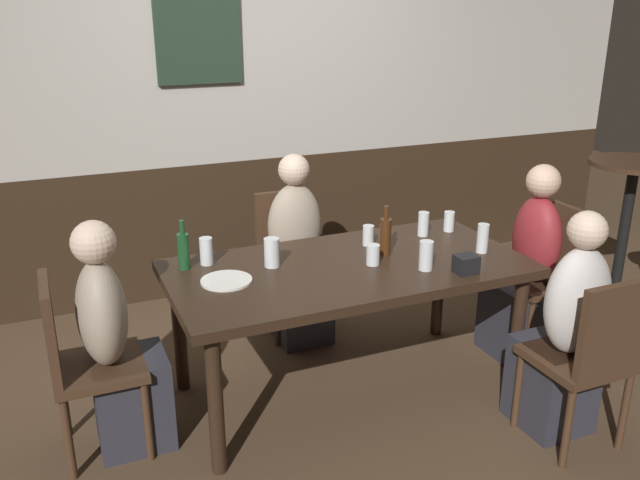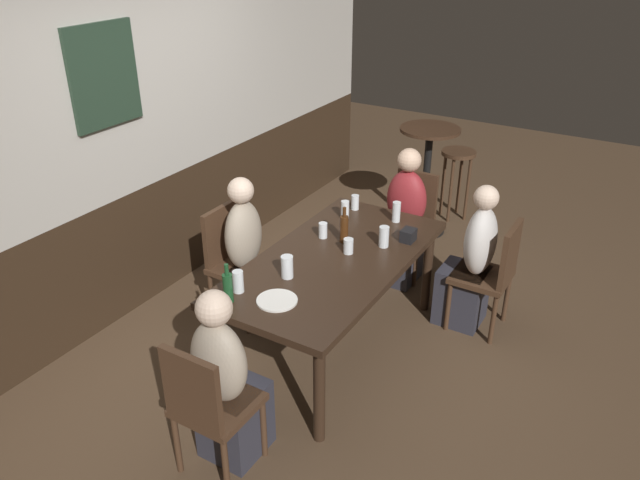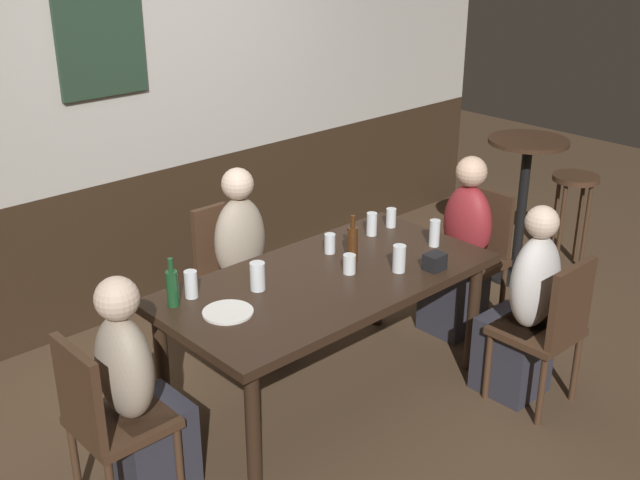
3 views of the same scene
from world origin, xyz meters
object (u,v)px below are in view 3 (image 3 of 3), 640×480
(chair_right_near, at_px, (550,325))
(condiment_caddy, at_px, (435,262))
(person_head_east, at_px, (460,259))
(chair_head_east, at_px, (476,250))
(beer_glass_tall, at_px, (399,260))
(dining_table, at_px, (327,289))
(pint_glass_stout, at_px, (372,226))
(tumbler_water, at_px, (330,245))
(beer_glass_half, at_px, (191,285))
(beer_bottle_brown, at_px, (352,243))
(pint_glass_pale, at_px, (391,218))
(tumbler_short, at_px, (258,278))
(chair_head_west, at_px, (105,416))
(person_right_near, at_px, (523,318))
(bar_stool, at_px, (574,195))
(chair_mid_far, at_px, (230,267))
(side_bar_table, at_px, (523,198))
(beer_bottle_green, at_px, (172,287))
(plate_white_large, at_px, (228,312))
(highball_clear, at_px, (349,265))
(person_head_west, at_px, (139,406))
(person_mid_far, at_px, (246,276))
(pint_glass_amber, at_px, (434,235))

(chair_right_near, xyz_separation_m, condiment_caddy, (-0.32, 0.54, 0.29))
(person_head_east, bearing_deg, chair_head_east, 0.00)
(beer_glass_tall, bearing_deg, condiment_caddy, -35.34)
(dining_table, relative_size, pint_glass_stout, 13.14)
(chair_right_near, xyz_separation_m, person_head_east, (0.36, 0.87, -0.01))
(person_head_east, xyz_separation_m, tumbler_water, (-0.94, 0.21, 0.30))
(beer_glass_half, bearing_deg, beer_bottle_brown, -14.54)
(dining_table, distance_m, pint_glass_pale, 0.82)
(tumbler_short, distance_m, beer_glass_half, 0.34)
(chair_head_west, distance_m, person_right_near, 2.25)
(chair_head_west, xyz_separation_m, person_head_east, (2.50, 0.00, -0.01))
(beer_bottle_brown, bearing_deg, bar_stool, -0.56)
(person_right_near, relative_size, tumbler_short, 7.67)
(chair_mid_far, xyz_separation_m, side_bar_table, (2.11, -0.69, 0.12))
(condiment_caddy, bearing_deg, chair_mid_far, 112.02)
(person_head_east, distance_m, beer_bottle_green, 2.00)
(tumbler_short, bearing_deg, beer_bottle_brown, -7.04)
(tumbler_water, relative_size, condiment_caddy, 1.03)
(beer_bottle_green, bearing_deg, chair_right_near, -35.87)
(pint_glass_stout, distance_m, side_bar_table, 1.53)
(chair_head_west, height_order, person_head_east, person_head_east)
(tumbler_short, distance_m, plate_white_large, 0.29)
(beer_glass_half, bearing_deg, tumbler_water, -4.73)
(chair_right_near, height_order, side_bar_table, side_bar_table)
(person_right_near, relative_size, beer_bottle_brown, 4.28)
(person_head_east, relative_size, plate_white_large, 4.64)
(dining_table, height_order, highball_clear, highball_clear)
(chair_right_near, xyz_separation_m, beer_bottle_brown, (-0.56, 0.93, 0.35))
(person_head_west, relative_size, tumbler_water, 9.97)
(dining_table, distance_m, chair_mid_far, 0.89)
(tumbler_water, bearing_deg, person_right_near, -57.93)
(chair_right_near, relative_size, beer_bottle_green, 3.47)
(person_mid_far, height_order, beer_bottle_green, person_mid_far)
(tumbler_short, bearing_deg, pint_glass_amber, -12.83)
(beer_glass_tall, distance_m, highball_clear, 0.27)
(beer_glass_tall, bearing_deg, beer_glass_half, 152.97)
(person_head_west, height_order, highball_clear, person_head_west)
(chair_right_near, xyz_separation_m, tumbler_water, (-0.58, 1.09, 0.29))
(chair_right_near, relative_size, pint_glass_stout, 6.33)
(pint_glass_pale, height_order, tumbler_water, pint_glass_pale)
(dining_table, xyz_separation_m, pint_glass_pale, (0.77, 0.25, 0.13))
(person_right_near, xyz_separation_m, side_bar_table, (1.30, 0.89, 0.14))
(beer_bottle_brown, bearing_deg, beer_glass_half, 165.46)
(pint_glass_pale, bearing_deg, bar_stool, -6.87)
(side_bar_table, bearing_deg, tumbler_short, -178.78)
(chair_right_near, bearing_deg, beer_glass_tall, 126.03)
(chair_mid_far, height_order, beer_bottle_green, beer_bottle_green)
(pint_glass_pale, height_order, plate_white_large, pint_glass_pale)
(tumbler_short, relative_size, pint_glass_pale, 1.27)
(pint_glass_stout, bearing_deg, tumbler_water, -176.62)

